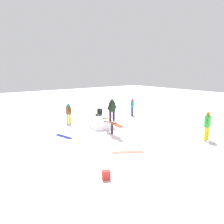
% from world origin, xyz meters
% --- Properties ---
extents(ground_plane, '(60.00, 60.00, 0.00)m').
position_xyz_m(ground_plane, '(0.00, 0.00, 0.00)').
color(ground_plane, white).
extents(rail_feature, '(2.59, 0.88, 0.81)m').
position_xyz_m(rail_feature, '(0.00, 0.00, 0.69)').
color(rail_feature, black).
rests_on(rail_feature, ground).
extents(snow_kicker_ramp, '(2.10, 1.88, 0.59)m').
position_xyz_m(snow_kicker_ramp, '(-1.73, 0.42, 0.30)').
color(snow_kicker_ramp, white).
rests_on(snow_kicker_ramp, ground).
extents(main_rider_on_rail, '(1.33, 0.77, 1.41)m').
position_xyz_m(main_rider_on_rail, '(0.00, 0.00, 1.52)').
color(main_rider_on_rail, white).
rests_on(main_rider_on_rail, rail_feature).
extents(bystander_teal, '(0.38, 0.56, 1.47)m').
position_xyz_m(bystander_teal, '(-3.30, 4.74, 0.82)').
color(bystander_teal, navy).
rests_on(bystander_teal, ground).
extents(bystander_green, '(0.27, 0.68, 1.67)m').
position_xyz_m(bystander_green, '(4.25, 3.52, 0.94)').
color(bystander_green, gold).
rests_on(bystander_green, ground).
extents(bystander_brown, '(0.65, 0.29, 1.50)m').
position_xyz_m(bystander_brown, '(-4.09, -0.93, 0.84)').
color(bystander_brown, gold).
rests_on(bystander_brown, ground).
extents(loose_snowboard_navy, '(1.40, 0.58, 0.02)m').
position_xyz_m(loose_snowboard_navy, '(-1.32, -2.65, 0.01)').
color(loose_snowboard_navy, navy).
rests_on(loose_snowboard_navy, ground).
extents(loose_snowboard_coral, '(1.06, 1.47, 0.02)m').
position_xyz_m(loose_snowboard_coral, '(2.91, -1.25, 0.01)').
color(loose_snowboard_coral, '#E76A58').
rests_on(loose_snowboard_coral, ground).
extents(loose_snowboard_white, '(1.42, 0.56, 0.02)m').
position_xyz_m(loose_snowboard_white, '(-3.27, -3.93, 0.01)').
color(loose_snowboard_white, white).
rests_on(loose_snowboard_white, ground).
extents(folding_chair, '(0.61, 0.61, 0.88)m').
position_xyz_m(folding_chair, '(-3.81, 1.60, 0.41)').
color(folding_chair, '#3F3F44').
rests_on(folding_chair, ground).
extents(backpack_on_snow, '(0.33, 0.36, 0.34)m').
position_xyz_m(backpack_on_snow, '(4.43, -3.65, 0.17)').
color(backpack_on_snow, red).
rests_on(backpack_on_snow, ground).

